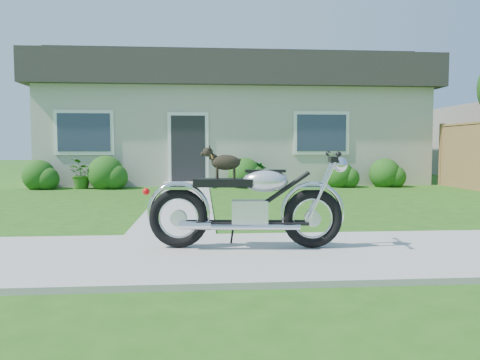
# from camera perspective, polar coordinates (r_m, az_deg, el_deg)

# --- Properties ---
(ground) EXTENTS (80.00, 80.00, 0.00)m
(ground) POSITION_cam_1_polar(r_m,az_deg,el_deg) (5.19, 7.56, -9.03)
(ground) COLOR #235114
(ground) RESTS_ON ground
(sidewalk) EXTENTS (24.00, 2.20, 0.04)m
(sidewalk) POSITION_cam_1_polar(r_m,az_deg,el_deg) (5.18, 7.56, -8.82)
(sidewalk) COLOR #9E9B93
(sidewalk) RESTS_ON ground
(walkway) EXTENTS (1.20, 8.00, 0.03)m
(walkway) POSITION_cam_1_polar(r_m,az_deg,el_deg) (10.02, -6.99, -2.63)
(walkway) COLOR #9E9B93
(walkway) RESTS_ON ground
(house) EXTENTS (12.60, 7.03, 4.50)m
(house) POSITION_cam_1_polar(r_m,az_deg,el_deg) (17.00, -0.95, 7.34)
(house) COLOR beige
(house) RESTS_ON ground
(shrub_row) EXTENTS (10.86, 1.01, 1.01)m
(shrub_row) POSITION_cam_1_polar(r_m,az_deg,el_deg) (13.47, -3.03, 0.71)
(shrub_row) COLOR #1E4C14
(shrub_row) RESTS_ON ground
(potted_plant_left) EXTENTS (1.00, 1.01, 0.85)m
(potted_plant_left) POSITION_cam_1_polar(r_m,az_deg,el_deg) (13.93, -18.66, 0.74)
(potted_plant_left) COLOR #295D18
(potted_plant_left) RESTS_ON ground
(potted_plant_right) EXTENTS (0.59, 0.59, 0.75)m
(potted_plant_right) POSITION_cam_1_polar(r_m,az_deg,el_deg) (13.62, 2.49, 0.66)
(potted_plant_right) COLOR #1D6921
(potted_plant_right) RESTS_ON ground
(motorcycle_with_dog) EXTENTS (2.22, 0.60, 1.13)m
(motorcycle_with_dog) POSITION_cam_1_polar(r_m,az_deg,el_deg) (5.22, 1.18, -2.88)
(motorcycle_with_dog) COLOR black
(motorcycle_with_dog) RESTS_ON sidewalk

